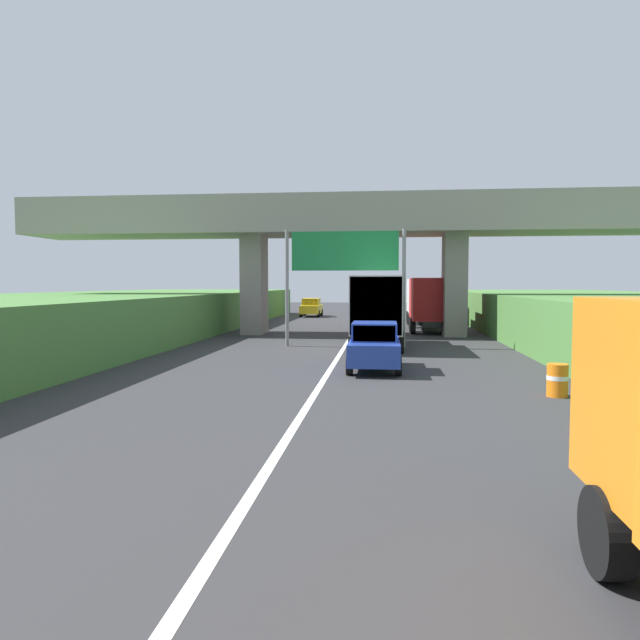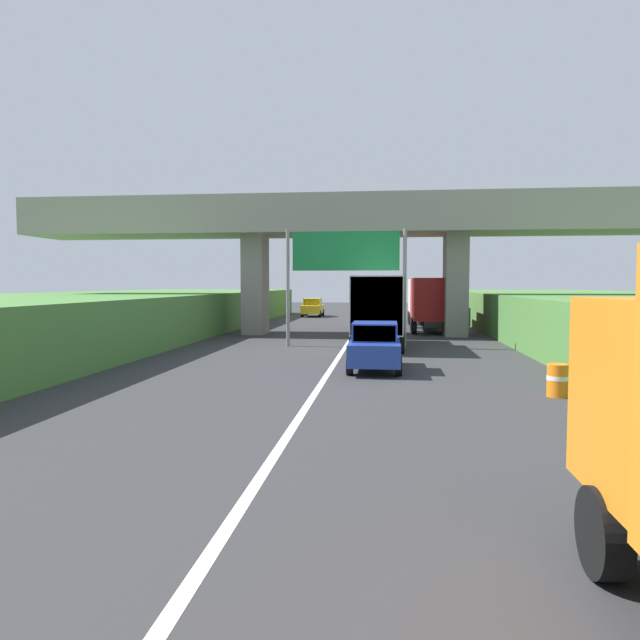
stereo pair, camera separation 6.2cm
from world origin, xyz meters
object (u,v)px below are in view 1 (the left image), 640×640
(truck_green, at_px, (377,308))
(construction_barrel_2, at_px, (607,412))
(car_yellow, at_px, (311,307))
(construction_barrel_3, at_px, (557,380))
(speed_limit_sign, at_px, (584,342))
(car_blue, at_px, (375,346))
(truck_red, at_px, (428,301))
(truck_black, at_px, (422,298))
(overhead_highway_sign, at_px, (345,259))

(truck_green, height_order, construction_barrel_2, truck_green)
(car_yellow, height_order, construction_barrel_2, car_yellow)
(construction_barrel_2, height_order, construction_barrel_3, same)
(speed_limit_sign, relative_size, car_yellow, 0.54)
(construction_barrel_2, bearing_deg, car_yellow, 105.12)
(truck_green, bearing_deg, car_blue, -89.85)
(car_blue, distance_m, construction_barrel_3, 6.72)
(truck_red, relative_size, construction_barrel_2, 8.11)
(speed_limit_sign, height_order, truck_green, truck_green)
(truck_red, relative_size, car_yellow, 1.78)
(truck_black, xyz_separation_m, construction_barrel_3, (1.77, -30.06, -1.47))
(car_yellow, bearing_deg, truck_green, -76.15)
(truck_black, xyz_separation_m, car_blue, (-3.30, -25.67, -1.08))
(truck_red, distance_m, construction_barrel_2, 26.23)
(overhead_highway_sign, height_order, car_blue, overhead_highway_sign)
(car_blue, bearing_deg, truck_red, 79.82)
(overhead_highway_sign, relative_size, construction_barrel_3, 6.53)
(truck_red, bearing_deg, car_blue, -100.18)
(overhead_highway_sign, relative_size, speed_limit_sign, 2.64)
(construction_barrel_2, bearing_deg, truck_green, 107.17)
(truck_red, bearing_deg, construction_barrel_3, -85.08)
(car_blue, xyz_separation_m, construction_barrel_3, (5.07, -4.40, -0.40))
(overhead_highway_sign, distance_m, construction_barrel_2, 17.75)
(car_blue, distance_m, construction_barrel_2, 9.79)
(truck_green, height_order, construction_barrel_3, truck_green)
(overhead_highway_sign, distance_m, car_blue, 8.49)
(truck_red, relative_size, construction_barrel_3, 8.11)
(car_yellow, relative_size, construction_barrel_2, 4.56)
(overhead_highway_sign, distance_m, speed_limit_sign, 14.15)
(overhead_highway_sign, bearing_deg, construction_barrel_3, -61.00)
(car_yellow, bearing_deg, truck_black, -39.06)
(speed_limit_sign, xyz_separation_m, truck_green, (-5.83, 11.55, 0.46))
(speed_limit_sign, distance_m, construction_barrel_3, 1.29)
(construction_barrel_2, relative_size, construction_barrel_3, 1.00)
(truck_red, distance_m, truck_green, 10.73)
(construction_barrel_2, xyz_separation_m, construction_barrel_3, (0.18, 4.08, 0.00))
(truck_green, xyz_separation_m, construction_barrel_2, (4.91, -15.90, -1.47))
(overhead_highway_sign, bearing_deg, truck_red, 64.68)
(overhead_highway_sign, bearing_deg, car_yellow, 100.66)
(car_blue, relative_size, construction_barrel_3, 4.56)
(overhead_highway_sign, height_order, construction_barrel_3, overhead_highway_sign)
(truck_red, height_order, truck_green, same)
(truck_black, relative_size, car_blue, 1.78)
(overhead_highway_sign, bearing_deg, truck_black, 74.87)
(truck_red, xyz_separation_m, truck_green, (-3.19, -10.24, 0.00))
(construction_barrel_3, bearing_deg, truck_green, 113.30)
(overhead_highway_sign, distance_m, truck_red, 11.36)
(car_blue, relative_size, construction_barrel_2, 4.56)
(construction_barrel_3, bearing_deg, car_yellow, 106.90)
(truck_red, xyz_separation_m, car_blue, (-3.17, -17.66, -1.08))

